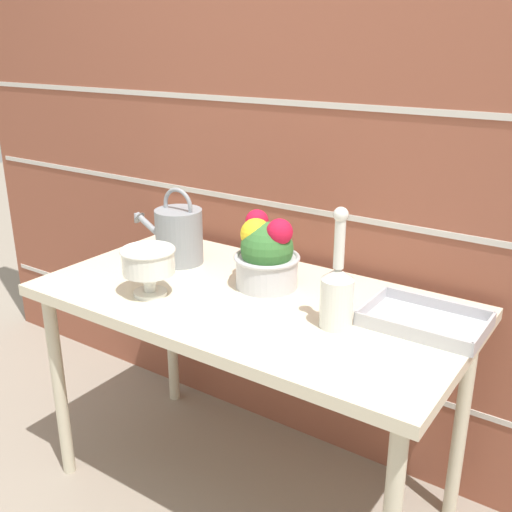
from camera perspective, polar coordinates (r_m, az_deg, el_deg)
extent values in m
plane|color=gray|center=(2.24, -0.54, -21.43)|extent=(12.00, 12.00, 0.00)
cube|color=brown|center=(2.08, 6.19, 9.29)|extent=(3.60, 0.08, 2.20)
cube|color=beige|center=(2.31, 4.98, -9.73)|extent=(3.53, 0.00, 0.02)
cube|color=beige|center=(2.08, 5.45, 4.26)|extent=(3.53, 0.00, 0.02)
cube|color=beige|center=(2.02, 5.80, 14.15)|extent=(3.53, 0.00, 0.02)
cube|color=beige|center=(1.84, -0.61, -4.34)|extent=(1.33, 0.69, 0.04)
cylinder|color=beige|center=(2.22, -18.24, -11.75)|extent=(0.04, 0.04, 0.70)
cylinder|color=beige|center=(2.55, -8.09, -6.54)|extent=(0.04, 0.04, 0.70)
cylinder|color=beige|center=(2.04, 18.94, -14.84)|extent=(0.04, 0.04, 0.70)
cylinder|color=gray|center=(2.10, -7.32, 1.87)|extent=(0.16, 0.16, 0.19)
cylinder|color=gray|center=(2.18, -9.99, 2.72)|extent=(0.14, 0.02, 0.09)
cone|color=gray|center=(2.22, -11.30, 3.81)|extent=(0.05, 0.05, 0.06)
torus|color=gray|center=(2.07, -7.45, 4.76)|extent=(0.13, 0.01, 0.13)
cylinder|color=silver|center=(1.87, -10.02, -3.47)|extent=(0.10, 0.10, 0.01)
cylinder|color=silver|center=(1.86, -10.09, -2.44)|extent=(0.04, 0.04, 0.06)
sphere|color=silver|center=(1.86, -10.10, -2.35)|extent=(0.04, 0.04, 0.04)
cylinder|color=silver|center=(1.83, -10.21, -0.51)|extent=(0.16, 0.16, 0.07)
torus|color=silver|center=(1.82, -10.28, 0.55)|extent=(0.17, 0.17, 0.01)
cylinder|color=#BCBCC1|center=(1.89, 1.02, -1.51)|extent=(0.20, 0.20, 0.10)
torus|color=#BCBCC1|center=(1.87, 1.03, -0.11)|extent=(0.21, 0.21, 0.01)
sphere|color=#387033|center=(1.86, 1.03, 0.73)|extent=(0.17, 0.17, 0.17)
sphere|color=yellow|center=(1.86, -0.01, 2.13)|extent=(0.10, 0.10, 0.10)
sphere|color=red|center=(1.89, 0.09, 3.35)|extent=(0.07, 0.07, 0.07)
sphere|color=red|center=(1.81, 2.25, 2.30)|extent=(0.08, 0.08, 0.08)
cylinder|color=silver|center=(1.63, 7.68, -4.46)|extent=(0.09, 0.09, 0.14)
cone|color=silver|center=(1.60, 7.82, -1.67)|extent=(0.09, 0.09, 0.03)
cylinder|color=silver|center=(1.57, 7.96, 1.12)|extent=(0.03, 0.03, 0.13)
sphere|color=silver|center=(1.55, 8.10, 3.93)|extent=(0.04, 0.04, 0.04)
cube|color=#B7B7BC|center=(1.72, 15.71, -6.25)|extent=(0.32, 0.22, 0.01)
cube|color=#B7B7BC|center=(1.62, 14.48, -7.18)|extent=(0.32, 0.01, 0.04)
cube|color=#B7B7BC|center=(1.80, 16.91, -4.49)|extent=(0.32, 0.01, 0.04)
cube|color=#B7B7BC|center=(1.76, 10.90, -4.61)|extent=(0.01, 0.22, 0.04)
cube|color=#B7B7BC|center=(1.68, 20.89, -6.94)|extent=(0.01, 0.22, 0.04)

